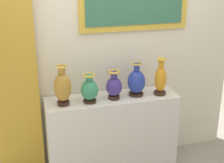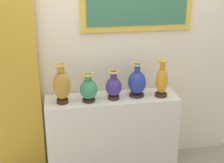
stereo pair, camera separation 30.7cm
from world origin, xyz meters
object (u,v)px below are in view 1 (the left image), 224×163
(vase_amber, at_px, (161,79))
(vase_ochre, at_px, (63,87))
(vase_jade, at_px, (89,90))
(vase_cobalt, at_px, (136,82))
(vase_indigo, at_px, (114,86))

(vase_amber, bearing_deg, vase_ochre, 179.71)
(vase_jade, distance_m, vase_cobalt, 0.51)
(vase_ochre, relative_size, vase_indigo, 1.33)
(vase_indigo, bearing_deg, vase_amber, -1.87)
(vase_ochre, distance_m, vase_amber, 1.02)
(vase_ochre, relative_size, vase_amber, 1.01)
(vase_jade, xyz_separation_m, vase_cobalt, (0.51, 0.05, 0.02))
(vase_ochre, bearing_deg, vase_jade, -1.52)
(vase_ochre, bearing_deg, vase_amber, -0.29)
(vase_ochre, height_order, vase_jade, vase_ochre)
(vase_indigo, bearing_deg, vase_jade, -175.96)
(vase_ochre, xyz_separation_m, vase_indigo, (0.52, 0.01, -0.05))
(vase_amber, bearing_deg, vase_jade, -179.86)
(vase_indigo, bearing_deg, vase_cobalt, 6.97)
(vase_ochre, bearing_deg, vase_cobalt, 3.11)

